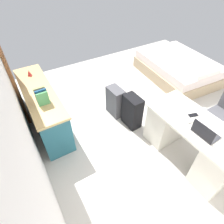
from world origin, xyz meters
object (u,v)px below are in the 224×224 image
credenza (43,108)px  suitcase_black (132,111)px  suitcase_spare_grey (115,102)px  bed (178,68)px  office_chair (222,118)px  laptop (205,133)px  desk (190,140)px  computer_mouse (190,121)px  figurine_small (29,73)px  cell_phone_by_mouse (193,115)px

credenza → suitcase_black: credenza is taller
suitcase_spare_grey → bed: bearing=-83.0°
office_chair → suitcase_black: bearing=48.5°
suitcase_black → suitcase_spare_grey: bearing=11.1°
office_chair → laptop: laptop is taller
desk → office_chair: (0.05, -0.80, 0.02)m
suitcase_spare_grey → laptop: bearing=-172.7°
suitcase_black → computer_mouse: bearing=-167.4°
desk → computer_mouse: computer_mouse is taller
suitcase_black → computer_mouse: size_ratio=6.33×
office_chair → computer_mouse: bearing=87.7°
figurine_small → laptop: bearing=-148.6°
credenza → bed: bearing=-90.6°
office_chair → cell_phone_by_mouse: size_ratio=6.91×
office_chair → laptop: (-0.23, 0.91, 0.39)m
bed → suitcase_black: 2.14m
desk → cell_phone_by_mouse: bearing=-26.3°
credenza → figurine_small: 0.69m
cell_phone_by_mouse → figurine_small: figurine_small is taller
laptop → computer_mouse: size_ratio=3.15×
suitcase_black → laptop: size_ratio=2.01×
bed → figurine_small: figurine_small is taller
desk → laptop: (-0.18, 0.11, 0.41)m
computer_mouse → office_chair: bearing=-93.7°
laptop → suitcase_spare_grey: bearing=10.9°
desk → suitcase_black: size_ratio=2.30×
suitcase_spare_grey → figurine_small: (0.95, 1.26, 0.53)m
laptop → figurine_small: bearing=31.4°
computer_mouse → cell_phone_by_mouse: bearing=-67.2°
computer_mouse → cell_phone_by_mouse: 0.16m
figurine_small → credenza: bearing=-179.8°
suitcase_black → bed: bearing=-70.0°
credenza → cell_phone_by_mouse: size_ratio=13.24×
desk → suitcase_spare_grey: (1.46, 0.42, -0.10)m
bed → cell_phone_by_mouse: (-1.70, 1.58, 0.52)m
desk → computer_mouse: bearing=40.5°
suitcase_spare_grey → cell_phone_by_mouse: 1.48m
suitcase_spare_grey → computer_mouse: 1.50m
suitcase_spare_grey → computer_mouse: (-1.37, -0.35, 0.48)m
suitcase_black → cell_phone_by_mouse: 1.07m
bed → suitcase_black: bearing=112.1°
figurine_small → bed: bearing=-99.6°
office_chair → desk: bearing=93.4°
computer_mouse → figurine_small: (2.32, 1.61, 0.06)m
bed → suitcase_spare_grey: 2.11m
laptop → cell_phone_by_mouse: (0.33, -0.18, -0.04)m
office_chair → figurine_small: bearing=46.5°
suitcase_black → suitcase_spare_grey: suitcase_black is taller
credenza → laptop: laptop is taller
computer_mouse → credenza: bearing=40.5°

